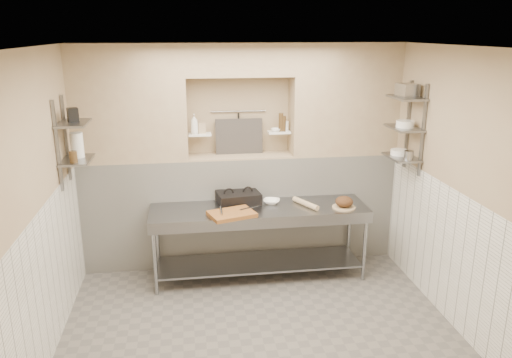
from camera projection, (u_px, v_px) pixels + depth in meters
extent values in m
cube|color=#645F59|center=(261.00, 336.00, 5.08)|extent=(4.00, 3.90, 0.10)
cube|color=silver|center=(261.00, 41.00, 4.25)|extent=(4.00, 3.90, 0.10)
cube|color=tan|center=(31.00, 212.00, 4.39)|extent=(0.10, 3.90, 2.80)
cube|color=tan|center=(465.00, 192.00, 4.94)|extent=(0.10, 3.90, 2.80)
cube|color=tan|center=(238.00, 152.00, 6.56)|extent=(4.00, 0.10, 2.80)
cube|color=tan|center=(315.00, 319.00, 2.77)|extent=(4.00, 0.10, 2.80)
cube|color=white|center=(241.00, 208.00, 6.53)|extent=(4.00, 0.40, 1.40)
cube|color=tan|center=(240.00, 156.00, 6.32)|extent=(1.30, 0.40, 0.02)
cube|color=tan|center=(129.00, 103.00, 5.94)|extent=(1.35, 0.40, 1.40)
cube|color=tan|center=(344.00, 99.00, 6.30)|extent=(1.35, 0.40, 1.40)
cube|color=tan|center=(239.00, 60.00, 5.98)|extent=(1.30, 0.40, 0.40)
cube|color=white|center=(48.00, 283.00, 4.60)|extent=(0.02, 3.90, 1.40)
cube|color=white|center=(451.00, 257.00, 5.14)|extent=(0.02, 3.90, 1.40)
cube|color=white|center=(200.00, 134.00, 6.17)|extent=(0.28, 0.16, 0.02)
cube|color=white|center=(279.00, 132.00, 6.31)|extent=(0.28, 0.16, 0.02)
cylinder|color=gray|center=(238.00, 111.00, 6.33)|extent=(0.70, 0.02, 0.02)
cylinder|color=black|center=(239.00, 125.00, 6.36)|extent=(0.02, 0.02, 0.30)
cube|color=#383330|center=(239.00, 136.00, 6.35)|extent=(0.60, 0.08, 0.45)
cube|color=slate|center=(66.00, 138.00, 5.47)|extent=(0.03, 0.03, 0.95)
cube|color=slate|center=(58.00, 146.00, 5.09)|extent=(0.03, 0.03, 0.95)
cube|color=slate|center=(77.00, 160.00, 5.35)|extent=(0.30, 0.50, 0.02)
cube|color=slate|center=(73.00, 123.00, 5.24)|extent=(0.30, 0.50, 0.03)
cube|color=slate|center=(408.00, 125.00, 5.99)|extent=(0.03, 0.03, 1.05)
cube|color=slate|center=(423.00, 131.00, 5.61)|extent=(0.03, 0.03, 1.05)
cube|color=slate|center=(401.00, 157.00, 5.88)|extent=(0.30, 0.50, 0.02)
cube|color=slate|center=(404.00, 128.00, 5.78)|extent=(0.30, 0.50, 0.02)
cube|color=slate|center=(407.00, 98.00, 5.68)|extent=(0.30, 0.50, 0.03)
cube|color=gray|center=(259.00, 209.00, 5.97)|extent=(2.60, 0.70, 0.04)
cube|color=gray|center=(259.00, 262.00, 6.18)|extent=(2.45, 0.60, 0.03)
cube|color=gray|center=(263.00, 224.00, 5.68)|extent=(2.60, 0.02, 0.12)
cylinder|color=gray|center=(155.00, 260.00, 5.66)|extent=(0.04, 0.04, 0.86)
cylinder|color=gray|center=(157.00, 240.00, 6.21)|extent=(0.04, 0.04, 0.86)
cylinder|color=gray|center=(365.00, 247.00, 6.00)|extent=(0.04, 0.04, 0.86)
cylinder|color=gray|center=(349.00, 229.00, 6.55)|extent=(0.04, 0.04, 0.86)
cube|color=black|center=(238.00, 199.00, 6.11)|extent=(0.55, 0.44, 0.09)
cube|color=black|center=(238.00, 194.00, 6.09)|extent=(0.55, 0.44, 0.05)
cube|color=brown|center=(232.00, 214.00, 5.70)|extent=(0.59, 0.49, 0.05)
cube|color=gray|center=(250.00, 208.00, 5.82)|extent=(0.25, 0.15, 0.01)
cylinder|color=gray|center=(221.00, 211.00, 5.71)|extent=(0.03, 0.26, 0.02)
imported|color=white|center=(272.00, 201.00, 6.11)|extent=(0.25, 0.25, 0.05)
cylinder|color=tan|center=(306.00, 203.00, 6.01)|extent=(0.25, 0.41, 0.07)
cylinder|color=tan|center=(344.00, 207.00, 5.96)|extent=(0.28, 0.28, 0.02)
ellipsoid|color=#4C2D19|center=(344.00, 202.00, 5.94)|extent=(0.21, 0.21, 0.13)
imported|color=white|center=(194.00, 124.00, 6.10)|extent=(0.10, 0.10, 0.25)
cube|color=tan|center=(202.00, 128.00, 6.18)|extent=(0.09, 0.09, 0.13)
imported|color=white|center=(276.00, 130.00, 6.29)|extent=(0.14, 0.14, 0.04)
cylinder|color=#412E17|center=(284.00, 124.00, 6.27)|extent=(0.05, 0.05, 0.19)
cylinder|color=#412E17|center=(281.00, 122.00, 6.27)|extent=(0.06, 0.06, 0.23)
cylinder|color=white|center=(286.00, 126.00, 6.32)|extent=(0.07, 0.07, 0.12)
cylinder|color=white|center=(77.00, 145.00, 5.38)|extent=(0.14, 0.14, 0.27)
cylinder|color=#412E17|center=(73.00, 157.00, 5.18)|extent=(0.08, 0.08, 0.12)
cube|color=black|center=(73.00, 115.00, 5.24)|extent=(0.14, 0.14, 0.15)
cylinder|color=white|center=(399.00, 152.00, 5.94)|extent=(0.21, 0.21, 0.06)
cylinder|color=gray|center=(409.00, 155.00, 5.69)|extent=(0.11, 0.11, 0.11)
cylinder|color=white|center=(405.00, 124.00, 5.75)|extent=(0.21, 0.21, 0.08)
cube|color=gray|center=(407.00, 90.00, 5.66)|extent=(0.22, 0.25, 0.15)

